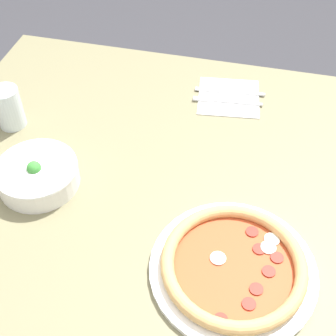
% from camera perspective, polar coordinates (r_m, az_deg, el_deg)
% --- Properties ---
extents(dining_table, '(1.18, 1.08, 0.75)m').
position_cam_1_polar(dining_table, '(1.10, -3.96, -7.66)').
color(dining_table, '#706B4C').
rests_on(dining_table, ground_plane).
extents(pizza, '(0.32, 0.32, 0.04)m').
position_cam_1_polar(pizza, '(0.92, 8.00, -11.76)').
color(pizza, white).
rests_on(pizza, dining_table).
extents(bowl, '(0.18, 0.18, 0.07)m').
position_cam_1_polar(bowl, '(1.08, -15.66, -0.64)').
color(bowl, white).
rests_on(bowl, dining_table).
extents(napkin, '(0.18, 0.18, 0.00)m').
position_cam_1_polar(napkin, '(1.30, 7.40, 8.56)').
color(napkin, white).
rests_on(napkin, dining_table).
extents(fork, '(0.03, 0.19, 0.00)m').
position_cam_1_polar(fork, '(1.28, 7.35, 8.04)').
color(fork, silver).
rests_on(fork, napkin).
extents(knife, '(0.03, 0.19, 0.01)m').
position_cam_1_polar(knife, '(1.31, 7.92, 9.17)').
color(knife, silver).
rests_on(knife, napkin).
extents(glass, '(0.07, 0.07, 0.11)m').
position_cam_1_polar(glass, '(1.24, -18.86, 6.98)').
color(glass, silver).
rests_on(glass, dining_table).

